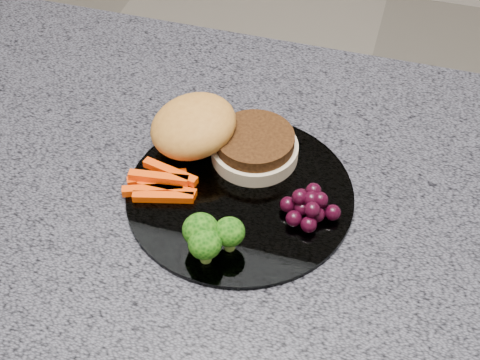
% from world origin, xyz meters
% --- Properties ---
extents(countertop, '(1.20, 0.60, 0.04)m').
position_xyz_m(countertop, '(0.00, 0.00, 0.88)').
color(countertop, '#54535E').
rests_on(countertop, island_cabinet).
extents(plate, '(0.26, 0.26, 0.01)m').
position_xyz_m(plate, '(-0.05, -0.01, 0.90)').
color(plate, white).
rests_on(plate, countertop).
extents(burger, '(0.19, 0.13, 0.06)m').
position_xyz_m(burger, '(-0.10, 0.05, 0.93)').
color(burger, '#CFB692').
rests_on(burger, plate).
extents(carrot_sticks, '(0.08, 0.06, 0.02)m').
position_xyz_m(carrot_sticks, '(-0.14, -0.03, 0.91)').
color(carrot_sticks, '#FF4504').
rests_on(carrot_sticks, plate).
extents(broccoli, '(0.06, 0.06, 0.05)m').
position_xyz_m(broccoli, '(-0.06, -0.10, 0.93)').
color(broccoli, olive).
rests_on(broccoli, plate).
extents(grape_bunch, '(0.07, 0.06, 0.03)m').
position_xyz_m(grape_bunch, '(0.03, -0.02, 0.92)').
color(grape_bunch, black).
rests_on(grape_bunch, plate).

